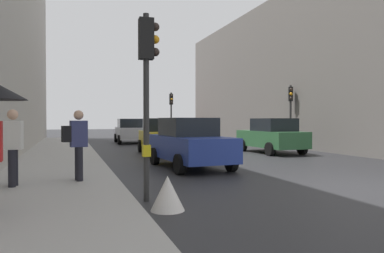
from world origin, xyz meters
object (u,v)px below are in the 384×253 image
at_px(car_blue_van, 190,143).
at_px(traffic_light_near_left, 147,72).
at_px(car_red_sedan, 172,128).
at_px(traffic_light_far_median, 171,108).
at_px(car_silver_hatchback, 130,131).
at_px(car_yellow_taxi, 162,136).
at_px(pedestrian_with_grey_backpack, 77,141).
at_px(car_green_estate, 272,136).
at_px(traffic_light_mid_street, 291,105).
at_px(warning_sign_triangle, 168,193).
at_px(pedestrian_with_black_backpack, 11,143).

bearing_deg(car_blue_van, traffic_light_near_left, -117.65).
height_order(car_red_sedan, car_blue_van, same).
height_order(traffic_light_far_median, car_silver_hatchback, traffic_light_far_median).
height_order(traffic_light_far_median, car_yellow_taxi, traffic_light_far_median).
xyz_separation_m(car_yellow_taxi, pedestrian_with_grey_backpack, (-4.18, -7.93, 0.29)).
bearing_deg(car_green_estate, traffic_light_mid_street, 40.17).
bearing_deg(pedestrian_with_grey_backpack, car_green_estate, 34.94).
distance_m(traffic_light_near_left, car_green_estate, 12.20).
xyz_separation_m(car_red_sedan, car_silver_hatchback, (-5.35, -8.06, 0.00)).
bearing_deg(warning_sign_triangle, pedestrian_with_grey_backpack, 116.86).
height_order(car_blue_van, car_silver_hatchback, same).
bearing_deg(traffic_light_mid_street, warning_sign_triangle, -131.67).
relative_size(traffic_light_near_left, car_silver_hatchback, 0.91).
relative_size(car_green_estate, pedestrian_with_black_backpack, 2.39).
height_order(traffic_light_near_left, car_silver_hatchback, traffic_light_near_left).
xyz_separation_m(traffic_light_far_median, traffic_light_near_left, (-6.05, -20.12, 0.04)).
bearing_deg(car_red_sedan, car_silver_hatchback, -123.59).
distance_m(traffic_light_mid_street, warning_sign_triangle, 16.08).
bearing_deg(car_silver_hatchback, car_blue_van, -90.76).
height_order(car_silver_hatchback, warning_sign_triangle, car_silver_hatchback).
bearing_deg(car_blue_van, pedestrian_with_black_backpack, -150.76).
xyz_separation_m(car_red_sedan, car_yellow_taxi, (-5.21, -17.14, 0.00)).
height_order(pedestrian_with_grey_backpack, warning_sign_triangle, pedestrian_with_grey_backpack).
xyz_separation_m(traffic_light_mid_street, pedestrian_with_black_backpack, (-13.58, -9.20, -1.40)).
bearing_deg(car_blue_van, car_green_estate, 35.43).
bearing_deg(traffic_light_near_left, car_green_estate, 47.05).
distance_m(car_green_estate, pedestrian_with_black_backpack, 13.09).
bearing_deg(pedestrian_with_grey_backpack, traffic_light_mid_street, 36.10).
relative_size(traffic_light_far_median, pedestrian_with_black_backpack, 2.15).
bearing_deg(car_red_sedan, car_green_estate, -89.40).
distance_m(pedestrian_with_black_backpack, warning_sign_triangle, 4.12).
distance_m(traffic_light_mid_street, pedestrian_with_grey_backpack, 15.08).
bearing_deg(pedestrian_with_black_backpack, car_green_estate, 32.56).
height_order(traffic_light_near_left, car_green_estate, traffic_light_near_left).
bearing_deg(pedestrian_with_black_backpack, car_yellow_taxi, 55.81).
bearing_deg(traffic_light_near_left, pedestrian_with_black_backpack, 147.49).
xyz_separation_m(traffic_light_far_median, warning_sign_triangle, (-5.86, -21.02, -2.30)).
relative_size(traffic_light_near_left, warning_sign_triangle, 5.97).
xyz_separation_m(traffic_light_mid_street, car_silver_hatchback, (-8.09, 8.17, -1.69)).
xyz_separation_m(traffic_light_near_left, pedestrian_with_black_backpack, (-2.81, 1.79, -1.51)).
height_order(car_red_sedan, car_silver_hatchback, same).
bearing_deg(car_blue_van, pedestrian_with_grey_backpack, -145.80).
xyz_separation_m(traffic_light_far_median, pedestrian_with_black_backpack, (-8.85, -18.33, -1.47)).
relative_size(car_silver_hatchback, car_green_estate, 1.00).
xyz_separation_m(car_blue_van, car_yellow_taxi, (0.33, 5.32, 0.00)).
bearing_deg(car_yellow_taxi, pedestrian_with_black_backpack, -124.19).
xyz_separation_m(car_silver_hatchback, car_yellow_taxi, (0.14, -9.08, 0.00)).
bearing_deg(car_red_sedan, traffic_light_near_left, -106.45).
bearing_deg(pedestrian_with_grey_backpack, traffic_light_far_median, 67.62).
bearing_deg(traffic_light_mid_street, pedestrian_with_grey_backpack, -143.90).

